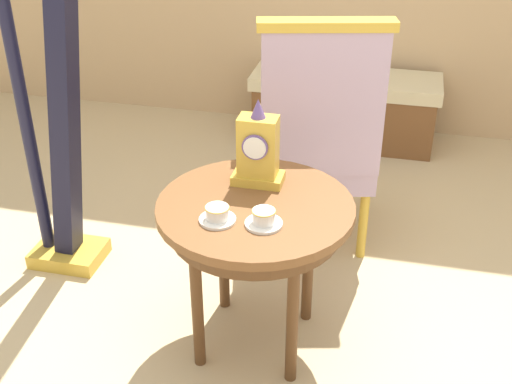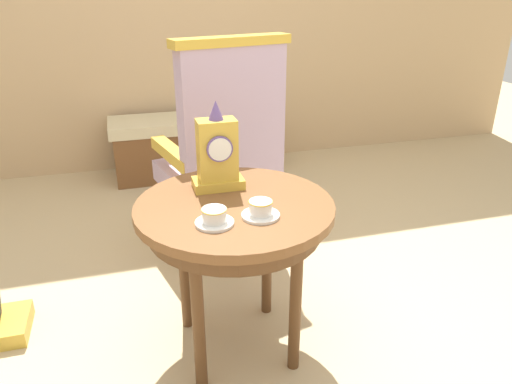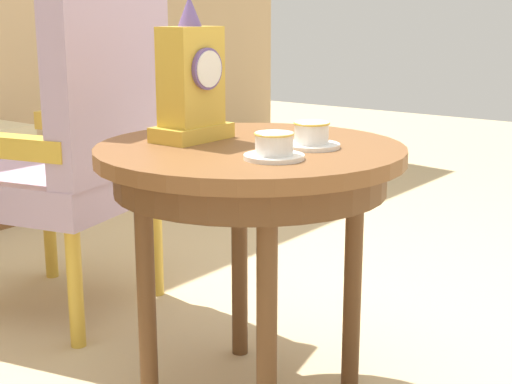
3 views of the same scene
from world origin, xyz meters
name	(u,v)px [view 1 (image 1 of 3)]	position (x,y,z in m)	size (l,w,h in m)	color
ground_plane	(277,341)	(0.00, 0.00, 0.00)	(10.00, 10.00, 0.00)	tan
side_table	(255,222)	(-0.09, 0.00, 0.56)	(0.72, 0.72, 0.64)	brown
teacup_left	(217,215)	(-0.19, -0.14, 0.66)	(0.13, 0.13, 0.06)	white
teacup_right	(264,218)	(-0.03, -0.13, 0.66)	(0.13, 0.13, 0.06)	white
mantel_clock	(258,150)	(-0.12, 0.15, 0.77)	(0.19, 0.11, 0.34)	gold
armchair	(318,133)	(0.03, 0.74, 0.59)	(0.65, 0.64, 1.14)	#B299B7
harp	(53,115)	(-1.04, 0.33, 0.75)	(0.40, 0.24, 1.85)	gold
window_bench	(344,108)	(0.03, 1.95, 0.22)	(1.17, 0.40, 0.44)	beige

